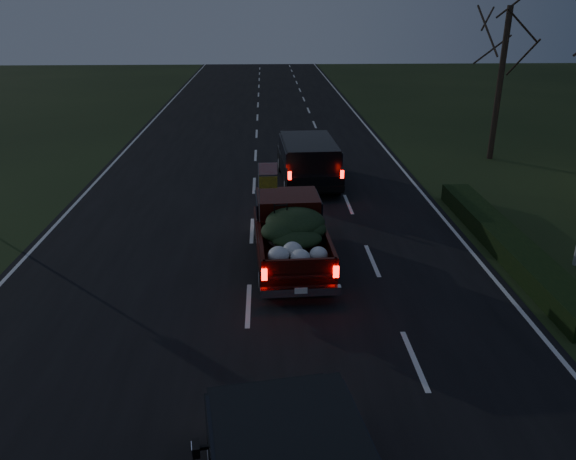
{
  "coord_description": "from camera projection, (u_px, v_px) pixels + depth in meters",
  "views": [
    {
      "loc": [
        0.48,
        -12.42,
        7.09
      ],
      "look_at": [
        1.08,
        1.84,
        1.3
      ],
      "focal_mm": 35.0,
      "sensor_mm": 36.0,
      "label": 1
    }
  ],
  "objects": [
    {
      "name": "road_asphalt",
      "position": [
        248.0,
        305.0,
        14.14
      ],
      "size": [
        14.0,
        120.0,
        0.02
      ],
      "primitive_type": "cube",
      "color": "black",
      "rests_on": "ground"
    },
    {
      "name": "hedge_row",
      "position": [
        506.0,
        243.0,
        17.11
      ],
      "size": [
        1.0,
        10.0,
        0.6
      ],
      "primitive_type": "cube",
      "color": "black",
      "rests_on": "ground"
    },
    {
      "name": "lead_suv",
      "position": [
        308.0,
        157.0,
        23.29
      ],
      "size": [
        2.43,
        5.38,
        1.52
      ],
      "rotation": [
        0.0,
        0.0,
        0.04
      ],
      "color": "black",
      "rests_on": "ground"
    },
    {
      "name": "ground",
      "position": [
        248.0,
        306.0,
        14.15
      ],
      "size": [
        120.0,
        120.0,
        0.0
      ],
      "primitive_type": "plane",
      "color": "black",
      "rests_on": "ground"
    },
    {
      "name": "bare_tree_far",
      "position": [
        505.0,
        47.0,
        25.59
      ],
      "size": [
        3.6,
        3.6,
        7.0
      ],
      "color": "black",
      "rests_on": "ground"
    },
    {
      "name": "pickup_truck",
      "position": [
        290.0,
        230.0,
        16.21
      ],
      "size": [
        2.2,
        5.2,
        2.68
      ],
      "rotation": [
        0.0,
        0.0,
        0.05
      ],
      "color": "black",
      "rests_on": "ground"
    }
  ]
}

